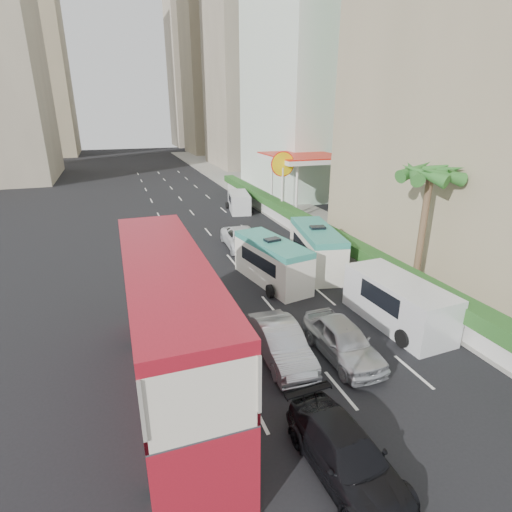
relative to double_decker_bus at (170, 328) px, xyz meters
name	(u,v)px	position (x,y,z in m)	size (l,w,h in m)	color
ground_plane	(323,357)	(6.00, 0.00, -2.53)	(200.00, 200.00, 0.00)	black
double_decker_bus	(170,328)	(0.00, 0.00, 0.00)	(2.50, 11.00, 5.06)	maroon
car_silver_lane_a	(281,358)	(4.33, 0.52, -2.53)	(1.54, 4.42, 1.46)	#B8BBC0
car_silver_lane_b	(341,356)	(6.74, -0.17, -2.53)	(1.79, 4.45, 1.52)	#B8BBC0
car_black	(345,473)	(3.89, -5.10, -2.53)	(1.86, 4.57, 1.33)	black
van_asset	(242,248)	(7.05, 14.23, -2.53)	(2.34, 5.07, 1.41)	silver
minibus_near	(272,262)	(6.82, 7.80, -1.27)	(1.89, 5.67, 2.52)	silver
minibus_far	(316,249)	(10.17, 8.75, -1.20)	(1.99, 5.98, 2.65)	silver
panel_van_near	(397,302)	(10.52, 1.35, -1.43)	(2.19, 5.48, 2.19)	silver
panel_van_far	(239,202)	(10.19, 25.14, -1.63)	(1.81, 4.52, 1.81)	silver
sidewalk	(284,207)	(15.00, 25.00, -2.44)	(6.00, 120.00, 0.18)	#99968C
kerb_wall	(308,233)	(12.20, 14.00, -1.85)	(0.30, 44.00, 1.00)	silver
hedge	(308,222)	(12.20, 14.00, -1.00)	(1.10, 44.00, 0.70)	#2D6626
palm_tree	(422,233)	(13.80, 4.00, 0.85)	(0.36, 0.36, 6.40)	brown
shell_station	(302,183)	(16.00, 23.00, 0.22)	(6.50, 8.00, 5.50)	silver
tower_mid	(258,8)	(24.00, 58.00, 22.47)	(16.00, 16.00, 50.00)	tan
tower_far_a	(217,49)	(23.00, 82.00, 19.47)	(14.00, 14.00, 44.00)	tan
tower_far_b	(197,68)	(23.00, 104.00, 17.47)	(14.00, 14.00, 40.00)	tan
tower_left_b	(20,39)	(-16.00, 90.00, 20.47)	(16.00, 16.00, 46.00)	tan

